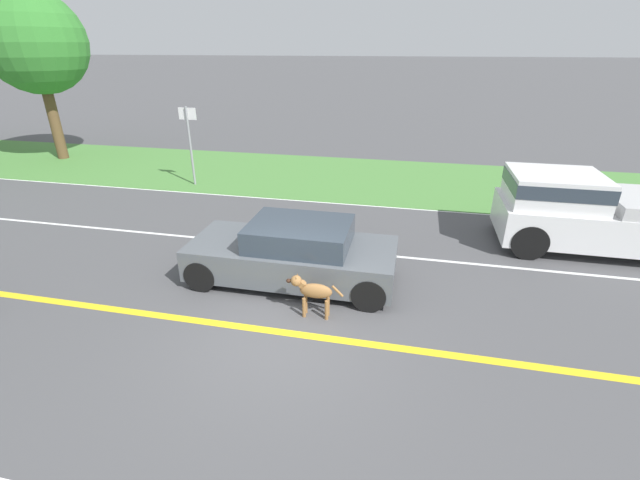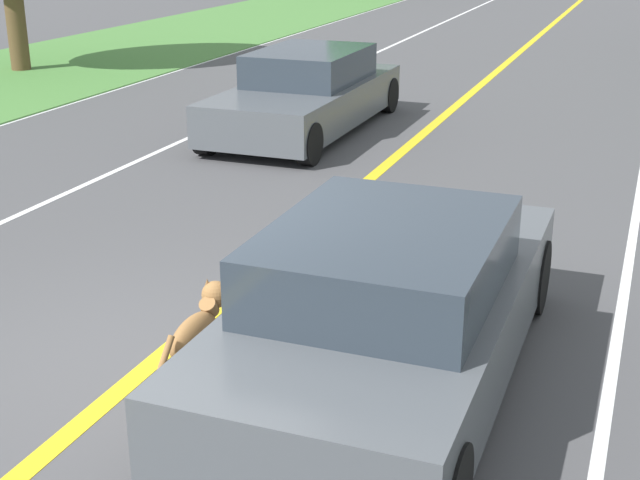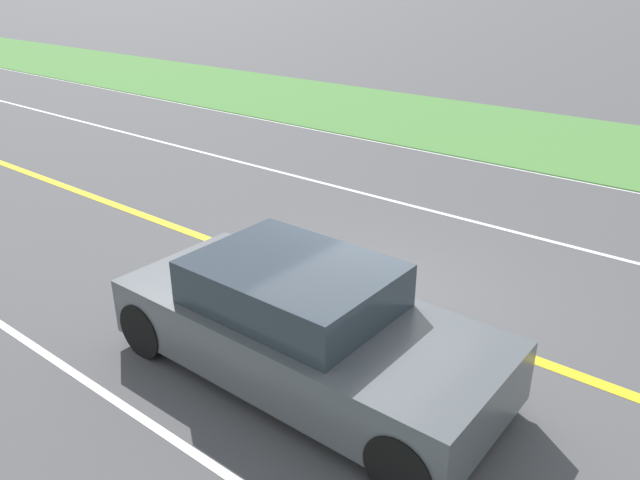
{
  "view_description": "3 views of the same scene",
  "coord_description": "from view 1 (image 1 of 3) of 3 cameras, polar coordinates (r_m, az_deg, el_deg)",
  "views": [
    {
      "loc": [
        -6.02,
        -1.98,
        4.73
      ],
      "look_at": [
        2.13,
        -0.2,
        0.9
      ],
      "focal_mm": 24.0,
      "sensor_mm": 36.0,
      "label": 1
    },
    {
      "loc": [
        3.58,
        -5.55,
        3.43
      ],
      "look_at": [
        1.14,
        0.8,
        0.94
      ],
      "focal_mm": 50.0,
      "sensor_mm": 36.0,
      "label": 2
    },
    {
      "loc": [
        6.35,
        4.08,
        4.26
      ],
      "look_at": [
        1.03,
        -0.12,
        1.24
      ],
      "focal_mm": 35.0,
      "sensor_mm": 36.0,
      "label": 3
    }
  ],
  "objects": [
    {
      "name": "pickup_truck",
      "position": [
        12.66,
        34.15,
        2.98
      ],
      "size": [
        2.14,
        5.59,
        1.89
      ],
      "color": "silver",
      "rests_on": "ground"
    },
    {
      "name": "grass_verge_right",
      "position": [
        16.81,
        5.12,
        8.25
      ],
      "size": [
        6.0,
        160.0,
        0.03
      ],
      "primitive_type": "cube",
      "color": "#4C843D",
      "rests_on": "ground"
    },
    {
      "name": "centre_divider_line",
      "position": [
        7.9,
        -4.81,
        -12.18
      ],
      "size": [
        0.18,
        160.0,
        0.01
      ],
      "primitive_type": "cube",
      "color": "yellow",
      "rests_on": "ground"
    },
    {
      "name": "roadside_tree_right_near",
      "position": [
        22.47,
        -33.75,
        20.98
      ],
      "size": [
        4.06,
        4.06,
        6.83
      ],
      "color": "brown",
      "rests_on": "ground"
    },
    {
      "name": "ego_car",
      "position": [
        9.19,
        -3.48,
        -1.8
      ],
      "size": [
        1.88,
        4.39,
        1.36
      ],
      "color": "#51565B",
      "rests_on": "ground"
    },
    {
      "name": "lane_edge_line_right",
      "position": [
        13.99,
        3.48,
        4.85
      ],
      "size": [
        0.14,
        160.0,
        0.01
      ],
      "primitive_type": "cube",
      "color": "white",
      "rests_on": "ground"
    },
    {
      "name": "lane_dash_same_dir",
      "position": [
        10.81,
        0.53,
        -1.29
      ],
      "size": [
        0.1,
        160.0,
        0.01
      ],
      "primitive_type": "cube",
      "color": "white",
      "rests_on": "ground"
    },
    {
      "name": "street_sign",
      "position": [
        16.17,
        -16.99,
        12.96
      ],
      "size": [
        0.11,
        0.64,
        2.8
      ],
      "color": "gray",
      "rests_on": "ground"
    },
    {
      "name": "dog",
      "position": [
        8.02,
        -1.09,
        -6.79
      ],
      "size": [
        0.22,
        1.09,
        0.85
      ],
      "rotation": [
        0.0,
        0.0,
        0.02
      ],
      "color": "olive",
      "rests_on": "ground"
    },
    {
      "name": "ground_plane",
      "position": [
        7.91,
        -4.81,
        -12.21
      ],
      "size": [
        400.0,
        400.0,
        0.0
      ],
      "primitive_type": "plane",
      "color": "#4C4C4F"
    }
  ]
}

